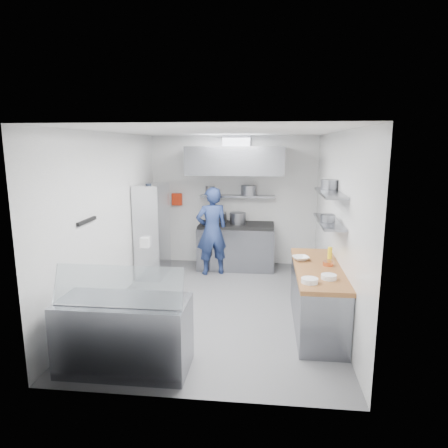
# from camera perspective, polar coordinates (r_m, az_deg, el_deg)

# --- Properties ---
(floor) EXTENTS (5.00, 5.00, 0.00)m
(floor) POSITION_cam_1_polar(r_m,az_deg,el_deg) (6.72, -0.57, -11.52)
(floor) COLOR #4B4B4D
(floor) RESTS_ON ground
(ceiling) EXTENTS (5.00, 5.00, 0.00)m
(ceiling) POSITION_cam_1_polar(r_m,az_deg,el_deg) (6.20, -0.62, 13.08)
(ceiling) COLOR silver
(ceiling) RESTS_ON wall_back
(wall_back) EXTENTS (3.60, 2.80, 0.02)m
(wall_back) POSITION_cam_1_polar(r_m,az_deg,el_deg) (8.77, 1.36, 3.36)
(wall_back) COLOR white
(wall_back) RESTS_ON floor
(wall_front) EXTENTS (3.60, 2.80, 0.02)m
(wall_front) POSITION_cam_1_polar(r_m,az_deg,el_deg) (3.92, -5.01, -6.61)
(wall_front) COLOR white
(wall_front) RESTS_ON floor
(wall_left) EXTENTS (2.80, 5.00, 0.02)m
(wall_left) POSITION_cam_1_polar(r_m,az_deg,el_deg) (6.77, -15.91, 0.59)
(wall_left) COLOR white
(wall_left) RESTS_ON floor
(wall_right) EXTENTS (2.80, 5.00, 0.02)m
(wall_right) POSITION_cam_1_polar(r_m,az_deg,el_deg) (6.36, 15.72, -0.06)
(wall_right) COLOR white
(wall_right) RESTS_ON floor
(gas_range) EXTENTS (1.60, 0.80, 0.90)m
(gas_range) POSITION_cam_1_polar(r_m,az_deg,el_deg) (8.55, 1.77, -3.33)
(gas_range) COLOR gray
(gas_range) RESTS_ON floor
(cooktop) EXTENTS (1.57, 0.78, 0.06)m
(cooktop) POSITION_cam_1_polar(r_m,az_deg,el_deg) (8.45, 1.79, -0.18)
(cooktop) COLOR black
(cooktop) RESTS_ON gas_range
(stock_pot_left) EXTENTS (0.27, 0.27, 0.20)m
(stock_pot_left) POSITION_cam_1_polar(r_m,az_deg,el_deg) (8.64, -0.52, 0.95)
(stock_pot_left) COLOR slate
(stock_pot_left) RESTS_ON cooktop
(stock_pot_mid) EXTENTS (0.34, 0.34, 0.24)m
(stock_pot_mid) POSITION_cam_1_polar(r_m,az_deg,el_deg) (8.44, 1.98, 0.84)
(stock_pot_mid) COLOR slate
(stock_pot_mid) RESTS_ON cooktop
(over_range_shelf) EXTENTS (1.60, 0.30, 0.04)m
(over_range_shelf) POSITION_cam_1_polar(r_m,az_deg,el_deg) (8.59, 1.94, 4.00)
(over_range_shelf) COLOR gray
(over_range_shelf) RESTS_ON wall_back
(shelf_pot_a) EXTENTS (0.23, 0.23, 0.18)m
(shelf_pot_a) POSITION_cam_1_polar(r_m,az_deg,el_deg) (8.85, -1.96, 4.92)
(shelf_pot_a) COLOR slate
(shelf_pot_a) RESTS_ON over_range_shelf
(shelf_pot_b) EXTENTS (0.32, 0.32, 0.22)m
(shelf_pot_b) POSITION_cam_1_polar(r_m,az_deg,el_deg) (8.48, 3.50, 4.78)
(shelf_pot_b) COLOR slate
(shelf_pot_b) RESTS_ON over_range_shelf
(extractor_hood) EXTENTS (1.90, 1.15, 0.55)m
(extractor_hood) POSITION_cam_1_polar(r_m,az_deg,el_deg) (8.11, 1.75, 9.10)
(extractor_hood) COLOR gray
(extractor_hood) RESTS_ON wall_back
(hood_duct) EXTENTS (0.55, 0.55, 0.24)m
(hood_duct) POSITION_cam_1_polar(r_m,az_deg,el_deg) (8.33, 1.89, 11.77)
(hood_duct) COLOR slate
(hood_duct) RESTS_ON extractor_hood
(red_firebox) EXTENTS (0.22, 0.10, 0.26)m
(red_firebox) POSITION_cam_1_polar(r_m,az_deg,el_deg) (8.90, -6.73, 3.53)
(red_firebox) COLOR red
(red_firebox) RESTS_ON wall_back
(chef) EXTENTS (0.77, 0.65, 1.79)m
(chef) POSITION_cam_1_polar(r_m,az_deg,el_deg) (8.04, -1.73, -1.03)
(chef) COLOR navy
(chef) RESTS_ON floor
(wire_rack) EXTENTS (0.50, 0.90, 1.85)m
(wire_rack) POSITION_cam_1_polar(r_m,az_deg,el_deg) (8.09, -10.19, -0.91)
(wire_rack) COLOR silver
(wire_rack) RESTS_ON floor
(rack_bin_a) EXTENTS (0.17, 0.21, 0.19)m
(rack_bin_a) POSITION_cam_1_polar(r_m,az_deg,el_deg) (7.68, -11.15, -2.55)
(rack_bin_a) COLOR white
(rack_bin_a) RESTS_ON wire_rack
(rack_bin_b) EXTENTS (0.15, 0.19, 0.17)m
(rack_bin_b) POSITION_cam_1_polar(r_m,az_deg,el_deg) (8.00, -10.33, 1.69)
(rack_bin_b) COLOR yellow
(rack_bin_b) RESTS_ON wire_rack
(rack_jar) EXTENTS (0.11, 0.11, 0.18)m
(rack_jar) POSITION_cam_1_polar(r_m,az_deg,el_deg) (7.64, -10.72, 5.03)
(rack_jar) COLOR black
(rack_jar) RESTS_ON wire_rack
(knife_strip) EXTENTS (0.04, 0.55, 0.05)m
(knife_strip) POSITION_cam_1_polar(r_m,az_deg,el_deg) (5.92, -19.01, 0.41)
(knife_strip) COLOR black
(knife_strip) RESTS_ON wall_left
(prep_counter_base) EXTENTS (0.62, 2.00, 0.84)m
(prep_counter_base) POSITION_cam_1_polar(r_m,az_deg,el_deg) (6.01, 13.09, -10.32)
(prep_counter_base) COLOR gray
(prep_counter_base) RESTS_ON floor
(prep_counter_top) EXTENTS (0.65, 2.04, 0.06)m
(prep_counter_top) POSITION_cam_1_polar(r_m,az_deg,el_deg) (5.86, 13.28, -6.22)
(prep_counter_top) COLOR #93612C
(prep_counter_top) RESTS_ON prep_counter_base
(plate_stack_a) EXTENTS (0.21, 0.21, 0.06)m
(plate_stack_a) POSITION_cam_1_polar(r_m,az_deg,el_deg) (5.16, 12.13, -7.90)
(plate_stack_a) COLOR white
(plate_stack_a) RESTS_ON prep_counter_top
(plate_stack_b) EXTENTS (0.20, 0.20, 0.06)m
(plate_stack_b) POSITION_cam_1_polar(r_m,az_deg,el_deg) (5.35, 14.73, -7.31)
(plate_stack_b) COLOR white
(plate_stack_b) RESTS_ON prep_counter_top
(copper_pan) EXTENTS (0.15, 0.15, 0.06)m
(copper_pan) POSITION_cam_1_polar(r_m,az_deg,el_deg) (5.93, 14.64, -5.48)
(copper_pan) COLOR #D8703C
(copper_pan) RESTS_ON prep_counter_top
(squeeze_bottle) EXTENTS (0.07, 0.07, 0.18)m
(squeeze_bottle) POSITION_cam_1_polar(r_m,az_deg,el_deg) (6.27, 14.89, -4.03)
(squeeze_bottle) COLOR yellow
(squeeze_bottle) RESTS_ON prep_counter_top
(mixing_bowl) EXTENTS (0.30, 0.30, 0.06)m
(mixing_bowl) POSITION_cam_1_polar(r_m,az_deg,el_deg) (6.11, 10.89, -4.82)
(mixing_bowl) COLOR white
(mixing_bowl) RESTS_ON prep_counter_top
(wall_shelf_lower) EXTENTS (0.30, 1.30, 0.04)m
(wall_shelf_lower) POSITION_cam_1_polar(r_m,az_deg,el_deg) (6.02, 14.73, 0.35)
(wall_shelf_lower) COLOR gray
(wall_shelf_lower) RESTS_ON wall_right
(wall_shelf_upper) EXTENTS (0.30, 1.30, 0.04)m
(wall_shelf_upper) POSITION_cam_1_polar(r_m,az_deg,el_deg) (5.96, 14.93, 4.32)
(wall_shelf_upper) COLOR gray
(wall_shelf_upper) RESTS_ON wall_right
(shelf_pot_c) EXTENTS (0.20, 0.20, 0.10)m
(shelf_pot_c) POSITION_cam_1_polar(r_m,az_deg,el_deg) (5.89, 14.64, 0.80)
(shelf_pot_c) COLOR slate
(shelf_pot_c) RESTS_ON wall_shelf_lower
(shelf_pot_d) EXTENTS (0.25, 0.25, 0.14)m
(shelf_pot_d) POSITION_cam_1_polar(r_m,az_deg,el_deg) (6.32, 14.82, 5.51)
(shelf_pot_d) COLOR slate
(shelf_pot_d) RESTS_ON wall_shelf_upper
(display_case) EXTENTS (1.50, 0.70, 0.85)m
(display_case) POSITION_cam_1_polar(r_m,az_deg,el_deg) (4.96, -14.00, -15.10)
(display_case) COLOR gray
(display_case) RESTS_ON floor
(display_glass) EXTENTS (1.47, 0.19, 0.42)m
(display_glass) POSITION_cam_1_polar(r_m,az_deg,el_deg) (4.61, -14.90, -8.52)
(display_glass) COLOR silver
(display_glass) RESTS_ON display_case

